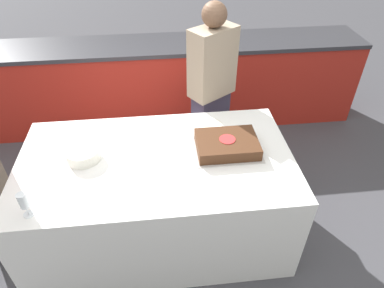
# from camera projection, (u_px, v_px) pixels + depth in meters

# --- Properties ---
(ground_plane) EXTENTS (14.00, 14.00, 0.00)m
(ground_plane) POSITION_uv_depth(u_px,v_px,m) (162.00, 230.00, 2.77)
(ground_plane) COLOR #424247
(back_counter) EXTENTS (4.40, 0.58, 0.92)m
(back_counter) POSITION_uv_depth(u_px,v_px,m) (154.00, 84.00, 3.72)
(back_counter) COLOR #A82319
(back_counter) RESTS_ON ground_plane
(dining_table) EXTENTS (1.85, 1.03, 0.77)m
(dining_table) POSITION_uv_depth(u_px,v_px,m) (159.00, 197.00, 2.53)
(dining_table) COLOR white
(dining_table) RESTS_ON ground_plane
(cake) EXTENTS (0.46, 0.35, 0.09)m
(cake) POSITION_uv_depth(u_px,v_px,m) (227.00, 144.00, 2.34)
(cake) COLOR #B7B2AD
(cake) RESTS_ON dining_table
(plate_stack) EXTENTS (0.22, 0.22, 0.08)m
(plate_stack) POSITION_uv_depth(u_px,v_px,m) (83.00, 154.00, 2.26)
(plate_stack) COLOR white
(plate_stack) RESTS_ON dining_table
(wine_glass) EXTENTS (0.06, 0.06, 0.16)m
(wine_glass) POSITION_uv_depth(u_px,v_px,m) (23.00, 202.00, 1.85)
(wine_glass) COLOR white
(wine_glass) RESTS_ON dining_table
(side_plate_near_cake) EXTENTS (0.18, 0.18, 0.00)m
(side_plate_near_cake) POSITION_uv_depth(u_px,v_px,m) (210.00, 125.00, 2.59)
(side_plate_near_cake) COLOR white
(side_plate_near_cake) RESTS_ON dining_table
(person_cutting_cake) EXTENTS (0.42, 0.37, 1.56)m
(person_cutting_cake) POSITION_uv_depth(u_px,v_px,m) (211.00, 94.00, 2.88)
(person_cutting_cake) COLOR #383347
(person_cutting_cake) RESTS_ON ground_plane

